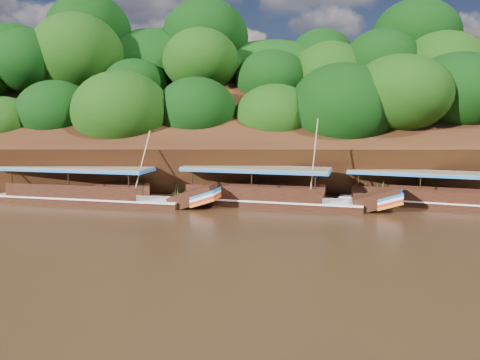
% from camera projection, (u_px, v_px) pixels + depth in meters
% --- Properties ---
extents(ground, '(160.00, 160.00, 0.00)m').
position_uv_depth(ground, '(268.00, 234.00, 23.89)').
color(ground, black).
rests_on(ground, ground).
extents(riverbank, '(120.00, 30.06, 19.40)m').
position_uv_depth(riverbank, '(257.00, 158.00, 46.15)').
color(riverbank, black).
rests_on(riverbank, ground).
extents(boat_0, '(14.04, 6.75, 5.81)m').
position_uv_depth(boat_0, '(444.00, 199.00, 30.83)').
color(boat_0, black).
rests_on(boat_0, ground).
extents(boat_1, '(14.96, 5.79, 6.31)m').
position_uv_depth(boat_1, '(278.00, 198.00, 31.09)').
color(boat_1, black).
rests_on(boat_1, ground).
extents(boat_2, '(16.04, 5.46, 5.49)m').
position_uv_depth(boat_2, '(100.00, 196.00, 32.01)').
color(boat_2, black).
rests_on(boat_2, ground).
extents(reeds, '(48.52, 2.11, 2.24)m').
position_uv_depth(reeds, '(214.00, 188.00, 33.24)').
color(reeds, '#2B5C17').
rests_on(reeds, ground).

